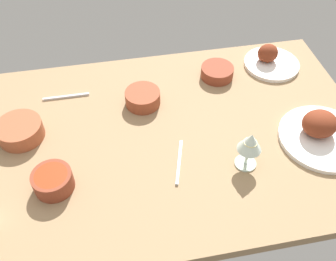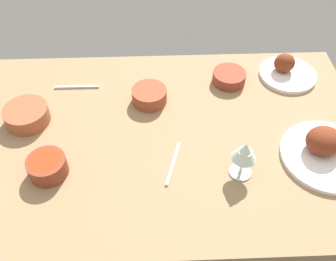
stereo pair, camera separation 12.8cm
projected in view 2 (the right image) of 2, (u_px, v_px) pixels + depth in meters
The scene contains 10 objects.
dining_table at pixel (168, 138), 130.64cm from camera, with size 140.00×90.00×4.00cm, color #937551.
plate_center_main at pixel (326, 149), 120.88cm from camera, with size 30.00×30.00×10.11cm.
plate_near_viewer at pixel (286, 70), 148.98cm from camera, with size 22.38×22.38×8.94cm.
bowl_sauce at pixel (47, 166), 115.81cm from camera, with size 12.16×12.16×6.21cm.
bowl_cream at pixel (229, 77), 146.12cm from camera, with size 12.87×12.87×4.51cm.
bowl_onions at pixel (27, 114), 131.23cm from camera, with size 15.47×15.47×5.82cm.
bowl_potatoes at pixel (149, 95), 138.23cm from camera, with size 12.92×12.92×5.48cm.
wine_glass at pixel (245, 153), 110.94cm from camera, with size 7.60×7.60×14.00cm.
fork_loose at pixel (173, 163), 120.33cm from camera, with size 17.65×0.90×0.80cm, color silver.
spoon_loose at pixel (77, 87), 145.22cm from camera, with size 17.27×0.90×0.80cm, color silver.
Camera 2 is at (-3.31, -85.73, 100.56)cm, focal length 39.95 mm.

